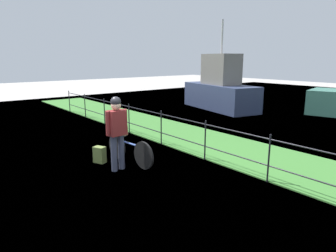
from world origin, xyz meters
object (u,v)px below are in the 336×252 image
wooden_crate (119,130)px  backpack_on_paving (100,155)px  terrier_dog (120,123)px  bicycle_main (129,150)px  mooring_bollard (118,130)px  cyclist_person (117,127)px  moored_boat_near (220,89)px

wooden_crate → backpack_on_paving: wooden_crate is taller
terrier_dog → bicycle_main: bearing=5.6°
mooring_bollard → terrier_dog: bearing=-28.0°
bicycle_main → backpack_on_paving: bearing=-132.6°
wooden_crate → terrier_dog: 0.19m
cyclist_person → moored_boat_near: size_ratio=0.37×
terrier_dog → mooring_bollard: 2.57m
wooden_crate → moored_boat_near: 8.75m
moored_boat_near → bicycle_main: bearing=-62.1°
cyclist_person → mooring_bollard: 3.25m
terrier_dog → backpack_on_paving: terrier_dog is taller
terrier_dog → backpack_on_paving: bearing=-105.3°
wooden_crate → terrier_dog: size_ratio=1.16×
bicycle_main → terrier_dog: size_ratio=5.29×
wooden_crate → mooring_bollard: bearing=151.6°
terrier_dog → backpack_on_paving: 0.92m
mooring_bollard → moored_boat_near: bearing=103.6°
mooring_bollard → backpack_on_paving: bearing=-39.3°
cyclist_person → backpack_on_paving: 1.08m
bicycle_main → backpack_on_paving: bicycle_main is taller
wooden_crate → mooring_bollard: (-2.14, 1.16, -0.56)m
terrier_dog → moored_boat_near: moored_boat_near is taller
wooden_crate → moored_boat_near: size_ratio=0.08×
backpack_on_paving → moored_boat_near: 9.19m
mooring_bollard → moored_boat_near: moored_boat_near is taller
backpack_on_paving → cyclist_person: bearing=-15.3°
wooden_crate → terrier_dog: bearing=5.6°
wooden_crate → backpack_on_paving: bearing=-102.7°
terrier_dog → cyclist_person: 0.70m
backpack_on_paving → moored_boat_near: size_ratio=0.09×
bicycle_main → wooden_crate: wooden_crate is taller
bicycle_main → cyclist_person: cyclist_person is taller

